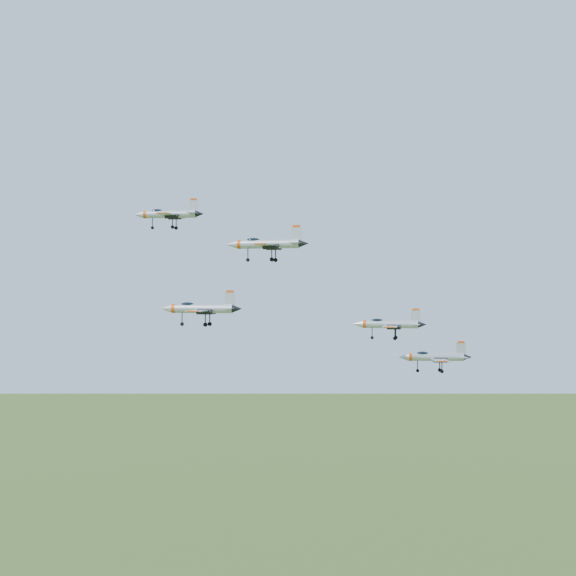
{
  "coord_description": "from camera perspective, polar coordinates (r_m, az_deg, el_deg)",
  "views": [
    {
      "loc": [
        5.1,
        -123.73,
        131.5
      ],
      "look_at": [
        2.36,
        -2.05,
        131.56
      ],
      "focal_mm": 50.0,
      "sensor_mm": 36.0,
      "label": 1
    }
  ],
  "objects": [
    {
      "name": "jet_lead",
      "position": [
        143.38,
        -8.56,
        5.22
      ],
      "size": [
        12.88,
        10.72,
        3.44
      ],
      "rotation": [
        0.0,
        0.0,
        -0.12
      ],
      "color": "#ABB0B8"
    },
    {
      "name": "jet_right_low",
      "position": [
        114.38,
        10.32,
        -4.84
      ],
      "size": [
        10.42,
        8.54,
        2.8
      ],
      "rotation": [
        0.0,
        0.0,
        -0.0
      ],
      "color": "#ABB0B8"
    },
    {
      "name": "jet_right_high",
      "position": [
        102.48,
        -1.59,
        3.16
      ],
      "size": [
        10.96,
        9.23,
        2.95
      ],
      "rotation": [
        0.0,
        0.0,
        -0.21
      ],
      "color": "#ABB0B8"
    },
    {
      "name": "jet_left_high",
      "position": [
        127.2,
        -6.3,
        -1.45
      ],
      "size": [
        13.51,
        11.32,
        3.62
      ],
      "rotation": [
        0.0,
        0.0,
        -0.17
      ],
      "color": "#ABB0B8"
    },
    {
      "name": "jet_left_low",
      "position": [
        127.94,
        7.14,
        -2.56
      ],
      "size": [
        11.81,
        9.91,
        3.17
      ],
      "rotation": [
        0.0,
        0.0,
        -0.18
      ],
      "color": "#ABB0B8"
    }
  ]
}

